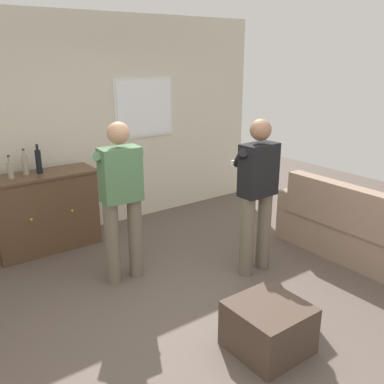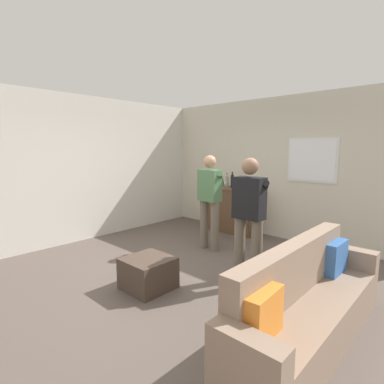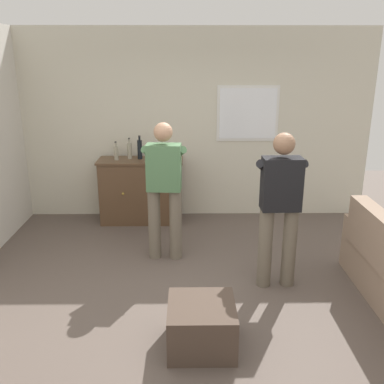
# 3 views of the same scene
# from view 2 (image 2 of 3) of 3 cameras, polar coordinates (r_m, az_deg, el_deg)

# --- Properties ---
(ground) EXTENTS (10.40, 10.40, 0.00)m
(ground) POSITION_cam_2_polar(r_m,az_deg,el_deg) (4.49, -1.43, -15.29)
(ground) COLOR brown
(wall_back_with_window) EXTENTS (5.20, 0.15, 2.80)m
(wall_back_with_window) POSITION_cam_2_polar(r_m,az_deg,el_deg) (6.30, 15.82, 4.42)
(wall_back_with_window) COLOR beige
(wall_back_with_window) RESTS_ON ground
(wall_side_left) EXTENTS (0.12, 5.20, 2.80)m
(wall_side_left) POSITION_cam_2_polar(r_m,az_deg,el_deg) (6.28, -19.17, 4.23)
(wall_side_left) COLOR silver
(wall_side_left) RESTS_ON ground
(couch) EXTENTS (0.57, 2.42, 0.92)m
(couch) POSITION_cam_2_polar(r_m,az_deg,el_deg) (3.15, 21.22, -19.67)
(couch) COLOR gray
(couch) RESTS_ON ground
(sideboard_cabinet) EXTENTS (1.23, 0.49, 0.96)m
(sideboard_cabinet) POSITION_cam_2_polar(r_m,az_deg,el_deg) (6.56, 7.41, -3.35)
(sideboard_cabinet) COLOR brown
(sideboard_cabinet) RESTS_ON ground
(bottle_wine_green) EXTENTS (0.07, 0.07, 0.27)m
(bottle_wine_green) POSITION_cam_2_polar(r_m,az_deg,el_deg) (6.65, 5.00, 1.92)
(bottle_wine_green) COLOR gray
(bottle_wine_green) RESTS_ON sideboard_cabinet
(bottle_liquor_amber) EXTENTS (0.07, 0.07, 0.34)m
(bottle_liquor_amber) POSITION_cam_2_polar(r_m,az_deg,el_deg) (6.50, 7.68, 2.10)
(bottle_liquor_amber) COLOR black
(bottle_liquor_amber) RESTS_ON sideboard_cabinet
(bottle_spirits_clear) EXTENTS (0.07, 0.07, 0.31)m
(bottle_spirits_clear) POSITION_cam_2_polar(r_m,az_deg,el_deg) (6.60, 6.66, 2.01)
(bottle_spirits_clear) COLOR gray
(bottle_spirits_clear) RESTS_ON sideboard_cabinet
(ottoman) EXTENTS (0.57, 0.57, 0.40)m
(ottoman) POSITION_cam_2_polar(r_m,az_deg,el_deg) (4.04, -8.35, -15.02)
(ottoman) COLOR #47382D
(ottoman) RESTS_ON ground
(person_standing_left) EXTENTS (0.56, 0.49, 1.68)m
(person_standing_left) POSITION_cam_2_polar(r_m,az_deg,el_deg) (5.28, 3.45, -1.08)
(person_standing_left) COLOR #6B6051
(person_standing_left) RESTS_ON ground
(person_standing_right) EXTENTS (0.56, 0.48, 1.68)m
(person_standing_right) POSITION_cam_2_polar(r_m,az_deg,el_deg) (4.02, 10.85, -4.17)
(person_standing_right) COLOR #6B6051
(person_standing_right) RESTS_ON ground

